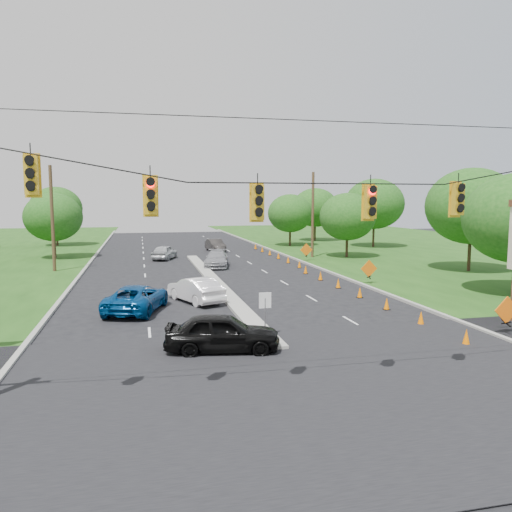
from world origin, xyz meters
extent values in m
plane|color=black|center=(0.00, 0.00, 0.00)|extent=(160.00, 160.00, 0.00)
cube|color=black|center=(0.00, 0.00, 0.00)|extent=(160.00, 14.00, 0.02)
cube|color=gray|center=(-10.10, 30.00, 0.00)|extent=(0.25, 110.00, 0.16)
cube|color=gray|center=(10.10, 30.00, 0.00)|extent=(0.25, 110.00, 0.16)
cube|color=gray|center=(0.00, 21.00, 0.00)|extent=(1.00, 34.00, 0.18)
cylinder|color=gray|center=(0.00, 6.00, 0.90)|extent=(0.06, 0.06, 1.80)
cube|color=white|center=(0.00, 6.00, 1.70)|extent=(0.55, 0.04, 0.70)
cylinder|color=black|center=(0.00, -1.00, 7.00)|extent=(24.00, 0.04, 0.04)
cube|color=gold|center=(-8.00, -1.00, 6.75)|extent=(0.34, 0.24, 1.00)
cube|color=gold|center=(-5.00, -1.00, 6.22)|extent=(0.34, 0.24, 1.00)
cube|color=gold|center=(-2.00, -1.00, 6.05)|extent=(0.34, 0.24, 1.00)
cube|color=gold|center=(1.50, -1.00, 6.05)|extent=(0.34, 0.24, 1.00)
cube|color=gold|center=(4.50, -1.00, 6.14)|extent=(0.34, 0.24, 1.00)
cylinder|color=#422D1C|center=(-12.50, 30.00, 4.50)|extent=(0.28, 0.28, 9.00)
cylinder|color=#422D1C|center=(12.50, 35.00, 4.50)|extent=(0.28, 0.28, 9.00)
cone|color=#FF7300|center=(8.02, 3.00, 0.35)|extent=(0.32, 0.32, 0.70)
cone|color=#FF7300|center=(8.02, 6.50, 0.35)|extent=(0.32, 0.32, 0.70)
cone|color=#FF7300|center=(8.02, 10.00, 0.35)|extent=(0.32, 0.32, 0.70)
cone|color=#FF7300|center=(8.02, 13.50, 0.35)|extent=(0.32, 0.32, 0.70)
cone|color=#FF7300|center=(8.02, 17.00, 0.35)|extent=(0.32, 0.32, 0.70)
cone|color=#FF7300|center=(8.02, 20.50, 0.35)|extent=(0.32, 0.32, 0.70)
cone|color=#FF7300|center=(8.02, 24.00, 0.35)|extent=(0.32, 0.32, 0.70)
cone|color=#FF7300|center=(8.62, 27.50, 0.35)|extent=(0.32, 0.32, 0.70)
cone|color=#FF7300|center=(8.62, 31.00, 0.35)|extent=(0.32, 0.32, 0.70)
cone|color=#FF7300|center=(8.62, 34.50, 0.35)|extent=(0.32, 0.32, 0.70)
cone|color=#FF7300|center=(8.62, 38.00, 0.35)|extent=(0.32, 0.32, 0.70)
cone|color=#FF7300|center=(8.62, 41.50, 0.35)|extent=(0.32, 0.32, 0.70)
cone|color=#FF7300|center=(8.62, 45.00, 0.35)|extent=(0.32, 0.32, 0.70)
cube|color=black|center=(10.80, 4.00, 0.55)|extent=(0.06, 0.58, 0.26)
cube|color=black|center=(10.80, 4.00, 0.55)|extent=(0.06, 0.58, 0.26)
cube|color=orange|center=(10.80, 4.00, 1.15)|extent=(1.27, 0.05, 1.27)
cube|color=black|center=(10.80, 18.00, 0.55)|extent=(0.06, 0.58, 0.26)
cube|color=black|center=(10.80, 18.00, 0.55)|extent=(0.06, 0.58, 0.26)
cube|color=orange|center=(10.80, 18.00, 1.15)|extent=(1.27, 0.05, 1.27)
cube|color=black|center=(10.80, 32.00, 0.55)|extent=(0.06, 0.58, 0.26)
cube|color=black|center=(10.80, 32.00, 0.55)|extent=(0.06, 0.58, 0.26)
cube|color=orange|center=(10.80, 32.00, 1.15)|extent=(1.27, 0.05, 1.27)
cylinder|color=black|center=(-14.00, 40.00, 1.26)|extent=(0.28, 0.28, 2.52)
ellipsoid|color=#194C14|center=(-14.00, 40.00, 4.34)|extent=(5.88, 5.88, 5.04)
cylinder|color=black|center=(-16.00, 55.00, 1.44)|extent=(0.28, 0.28, 2.88)
ellipsoid|color=#194C14|center=(-16.00, 55.00, 4.96)|extent=(6.72, 6.72, 5.76)
cylinder|color=black|center=(22.00, 22.00, 1.62)|extent=(0.28, 0.28, 3.24)
ellipsoid|color=#194C14|center=(22.00, 22.00, 5.58)|extent=(7.56, 7.56, 6.48)
cylinder|color=black|center=(16.00, 34.00, 1.26)|extent=(0.28, 0.28, 2.52)
ellipsoid|color=#194C14|center=(16.00, 34.00, 4.34)|extent=(5.88, 5.88, 5.04)
cylinder|color=black|center=(24.00, 44.00, 1.62)|extent=(0.28, 0.28, 3.24)
ellipsoid|color=#194C14|center=(24.00, 44.00, 5.58)|extent=(7.56, 7.56, 6.48)
cylinder|color=black|center=(20.00, 55.00, 1.44)|extent=(0.28, 0.28, 2.88)
ellipsoid|color=#194C14|center=(20.00, 55.00, 4.96)|extent=(6.72, 6.72, 5.76)
cylinder|color=black|center=(14.00, 48.00, 1.26)|extent=(0.28, 0.28, 2.52)
ellipsoid|color=#194C14|center=(14.00, 48.00, 4.34)|extent=(5.88, 5.88, 5.04)
imported|color=black|center=(-2.17, 4.44, 0.79)|extent=(4.89, 2.65, 1.58)
imported|color=white|center=(-2.16, 14.57, 0.75)|extent=(3.24, 4.81, 1.50)
imported|color=navy|center=(-5.57, 12.73, 0.75)|extent=(3.98, 5.87, 1.49)
imported|color=gray|center=(1.44, 29.80, 0.74)|extent=(3.06, 5.39, 1.47)
imported|color=#ACADB1|center=(-2.91, 36.81, 0.74)|extent=(3.14, 4.69, 1.48)
imported|color=#282523|center=(3.39, 43.71, 0.73)|extent=(2.07, 4.56, 1.45)
camera|label=1|loc=(-5.31, -14.99, 6.13)|focal=35.00mm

